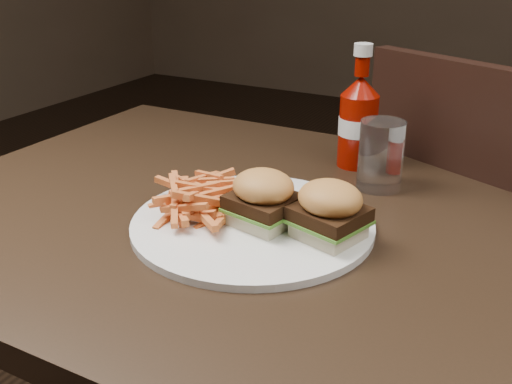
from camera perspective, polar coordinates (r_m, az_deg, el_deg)
The scene contains 8 objects.
dining_table at distance 0.88m, azimuth 3.95°, elevation -3.83°, with size 1.20×0.80×0.04m, color black.
chair_far at distance 1.40m, azimuth 23.03°, elevation -8.72°, with size 0.47×0.47×0.05m, color black.
plate at distance 0.84m, azimuth -0.32°, elevation -3.04°, with size 0.34×0.34×0.01m, color white.
sandwich_half_a at distance 0.83m, azimuth 0.69°, elevation -2.39°, with size 0.08×0.07×0.02m, color beige.
sandwich_half_b at distance 0.80m, azimuth 6.91°, elevation -3.61°, with size 0.08×0.07×0.02m, color beige.
fries_pile at distance 0.87m, azimuth -5.33°, elevation -0.48°, with size 0.12×0.12×0.05m, color orange, non-canonical shape.
ketchup_bottle at distance 1.07m, azimuth 9.64°, elevation 5.56°, with size 0.07×0.07×0.13m, color #7D0C02.
tumbler at distance 0.98m, azimuth 11.80°, elevation 3.42°, with size 0.07×0.07×0.11m, color white.
Camera 1 is at (0.32, -0.71, 1.13)m, focal length 42.00 mm.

